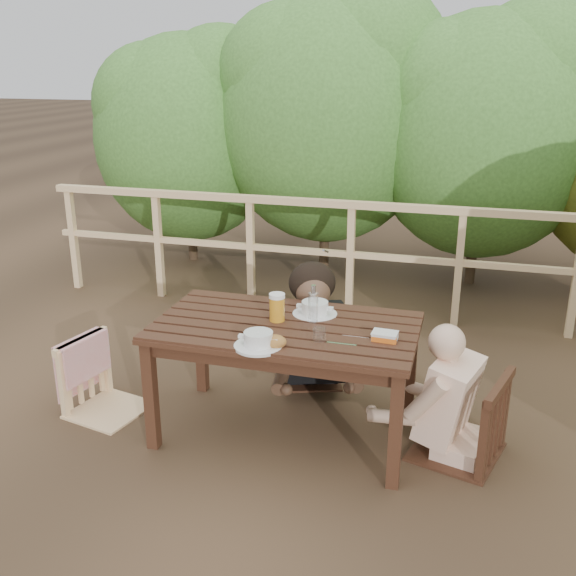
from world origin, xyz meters
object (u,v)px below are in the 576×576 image
(diner_right, at_px, (471,353))
(tumbler, at_px, (319,335))
(bread_roll, at_px, (275,341))
(woman, at_px, (310,286))
(chair_far, at_px, (309,321))
(beer_glass, at_px, (277,308))
(soup_near, at_px, (258,340))
(table, at_px, (286,380))
(chair_left, at_px, (104,348))
(soup_far, at_px, (315,309))
(chair_right, at_px, (463,378))
(butter_tub, at_px, (385,337))
(bottle, at_px, (313,305))

(diner_right, bearing_deg, tumbler, 121.97)
(bread_roll, bearing_deg, woman, 93.96)
(chair_far, distance_m, beer_glass, 0.76)
(soup_near, height_order, tumbler, soup_near)
(table, relative_size, chair_left, 1.68)
(table, bearing_deg, soup_far, 59.38)
(table, distance_m, chair_right, 1.00)
(beer_glass, relative_size, tumbler, 2.12)
(soup_near, bearing_deg, tumbler, 26.39)
(soup_far, xyz_separation_m, tumbler, (0.12, -0.38, -0.00))
(chair_right, relative_size, soup_far, 3.61)
(soup_far, bearing_deg, woman, 107.20)
(woman, xyz_separation_m, soup_near, (-0.01, -1.05, 0.05))
(tumbler, bearing_deg, woman, 107.14)
(chair_left, bearing_deg, diner_right, -74.39)
(chair_left, distance_m, chair_far, 1.35)
(soup_near, distance_m, soup_far, 0.55)
(beer_glass, bearing_deg, soup_far, 42.65)
(chair_far, bearing_deg, tumbler, -91.67)
(diner_right, distance_m, butter_tub, 0.48)
(table, bearing_deg, bottle, 24.68)
(chair_far, height_order, diner_right, diner_right)
(beer_glass, distance_m, tumbler, 0.37)
(chair_left, relative_size, chair_right, 0.93)
(woman, height_order, soup_near, woman)
(chair_right, xyz_separation_m, bread_roll, (-0.96, -0.35, 0.25))
(table, height_order, bottle, bottle)
(soup_near, relative_size, soup_far, 0.99)
(soup_near, bearing_deg, soup_far, 71.16)
(beer_glass, height_order, butter_tub, beer_glass)
(table, height_order, diner_right, diner_right)
(table, xyz_separation_m, soup_near, (-0.06, -0.32, 0.39))
(chair_right, height_order, bread_roll, chair_right)
(woman, bearing_deg, bread_roll, 74.78)
(table, bearing_deg, chair_far, 93.41)
(table, relative_size, woman, 1.09)
(butter_tub, bearing_deg, diner_right, 18.23)
(soup_near, height_order, soup_far, soup_far)
(bread_roll, bearing_deg, table, 95.53)
(soup_far, relative_size, bottle, 1.11)
(chair_left, bearing_deg, beer_glass, -71.83)
(tumbler, bearing_deg, bread_roll, -148.54)
(chair_left, height_order, bottle, bottle)
(chair_far, bearing_deg, soup_far, -91.34)
(woman, bearing_deg, tumbler, 87.96)
(woman, relative_size, soup_far, 5.17)
(table, xyz_separation_m, chair_right, (0.99, 0.05, 0.13))
(diner_right, xyz_separation_m, tumbler, (-0.79, -0.22, 0.10))
(chair_left, xyz_separation_m, chair_far, (1.10, 0.79, -0.00))
(bread_roll, bearing_deg, butter_tub, 22.84)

